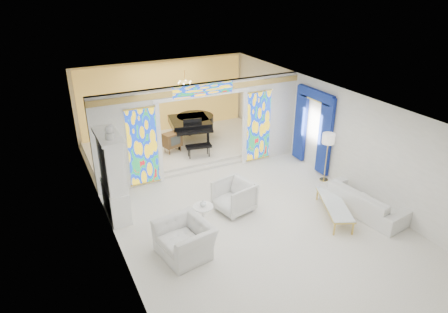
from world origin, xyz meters
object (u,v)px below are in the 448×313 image
coffee_table (335,204)px  grand_piano (193,122)px  tv_console (172,140)px  china_cabinet (113,177)px  sofa (364,201)px  armchair_right (234,197)px  armchair_left (185,239)px

coffee_table → grand_piano: 6.61m
grand_piano → tv_console: grand_piano is taller
china_cabinet → tv_console: (2.68, 2.96, -0.52)m
china_cabinet → sofa: size_ratio=1.13×
armchair_right → grand_piano: size_ratio=0.35×
armchair_left → sofa: bearing=74.0°
armchair_left → armchair_right: bearing=111.1°
china_cabinet → coffee_table: bearing=-27.2°
china_cabinet → armchair_right: 3.31m
coffee_table → tv_console: size_ratio=2.69×
china_cabinet → coffee_table: china_cabinet is taller
armchair_left → grand_piano: grand_piano is taller
sofa → grand_piano: (-2.39, 6.60, 0.56)m
china_cabinet → tv_console: size_ratio=3.80×
sofa → china_cabinet: bearing=56.3°
armchair_right → coffee_table: size_ratio=0.50×
armchair_left → armchair_right: size_ratio=1.30×
sofa → coffee_table: bearing=69.4°
grand_piano → tv_console: size_ratio=3.93×
sofa → coffee_table: size_ratio=1.25×
tv_console → grand_piano: bearing=18.8°
sofa → tv_console: 6.83m
coffee_table → tv_console: bearing=114.6°
armchair_left → china_cabinet: bearing=-167.1°
armchair_right → grand_piano: grand_piano is taller
china_cabinet → armchair_left: size_ratio=2.16×
armchair_left → coffee_table: (4.23, -0.29, -0.03)m
china_cabinet → grand_piano: china_cabinet is taller
china_cabinet → coffee_table: size_ratio=1.41×
grand_piano → coffee_table: bearing=-66.6°
china_cabinet → sofa: 6.87m
armchair_right → china_cabinet: bearing=-124.9°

